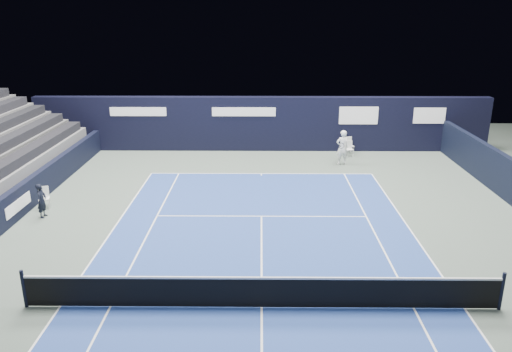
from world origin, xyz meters
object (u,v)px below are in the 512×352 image
Objects in this scene: line_judge_chair at (44,196)px; tennis_net at (262,291)px; tennis_player at (342,147)px; folding_chair_back_b at (349,147)px; folding_chair_back_a at (349,142)px.

tennis_net reaches higher than line_judge_chair.
line_judge_chair is 14.58m from tennis_player.
tennis_net is (-4.89, -15.19, 0.02)m from folding_chair_back_b.
folding_chair_back_b is 0.96× the size of line_judge_chair.
tennis_player reaches higher than folding_chair_back_b.
line_judge_chair is (-13.85, -8.62, -0.11)m from folding_chair_back_a.
folding_chair_back_a is 16.32m from line_judge_chair.
line_judge_chair is 0.49× the size of tennis_player.
tennis_player is at bearing 8.30° from line_judge_chair.
tennis_net is at bearing -56.74° from line_judge_chair.
tennis_player is (4.24, 13.60, 0.41)m from tennis_net.
tennis_player reaches higher than line_judge_chair.
tennis_player is at bearing 72.67° from tennis_net.
tennis_net reaches higher than folding_chair_back_b.
tennis_net is 14.25m from tennis_player.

